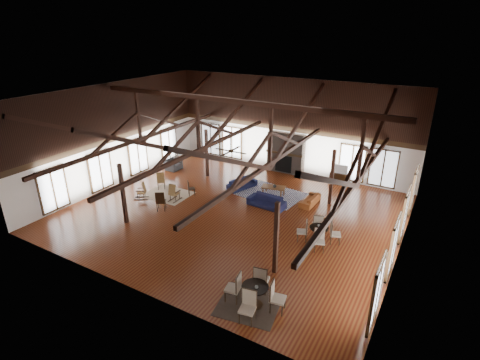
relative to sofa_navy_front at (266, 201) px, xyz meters
The scene contains 31 objects.
floor 1.92m from the sofa_navy_front, 128.92° to the right, with size 16.00×16.00×0.00m, color brown.
ceiling 6.01m from the sofa_navy_front, 128.92° to the right, with size 16.00×14.00×0.02m, color black.
wall_back 6.26m from the sofa_navy_front, 102.17° to the left, with size 16.00×0.02×6.00m, color white.
wall_front 8.98m from the sofa_navy_front, 98.00° to the right, with size 16.00×0.02×6.00m, color white.
wall_left 9.69m from the sofa_navy_front, behind, with size 0.02×14.00×6.00m, color white.
wall_right 7.47m from the sofa_navy_front, 12.23° to the right, with size 0.02×14.00×6.00m, color white.
roof_truss 4.19m from the sofa_navy_front, 128.92° to the right, with size 15.60×14.07×3.14m.
post_grid 2.26m from the sofa_navy_front, 128.92° to the right, with size 8.16×7.16×3.05m.
fireplace 5.42m from the sofa_navy_front, 102.92° to the left, with size 2.50×0.69×2.60m.
ceiling_fan 4.29m from the sofa_navy_front, 105.60° to the right, with size 1.60×1.60×0.75m.
sofa_navy_front is the anchor object (origin of this frame).
sofa_navy_left 2.76m from the sofa_navy_front, 147.90° to the left, with size 0.73×1.86×0.54m, color #151A3C.
sofa_orange 2.38m from the sofa_navy_front, 37.54° to the left, with size 0.65×1.67×0.49m, color brown.
coffee_table 1.55m from the sofa_navy_front, 101.30° to the left, with size 1.44×0.93×0.51m.
vase 1.50m from the sofa_navy_front, 98.33° to the left, with size 0.20×0.20×0.21m, color #B2B2B2.
armchair 8.08m from the sofa_navy_front, 166.61° to the left, with size 0.90×1.03×0.67m, color #2B2B2D.
side_table_lamp 8.69m from the sofa_navy_front, 161.97° to the left, with size 0.43×0.43×1.10m.
rocking_chair_a 6.56m from the sofa_navy_front, behind, with size 0.83×0.85×1.00m.
rocking_chair_b 5.10m from the sofa_navy_front, 157.96° to the right, with size 0.46×0.80×1.02m.
rocking_chair_c 6.88m from the sofa_navy_front, 158.33° to the right, with size 0.87×0.76×0.99m.
side_chair_a 4.47m from the sofa_navy_front, 168.59° to the right, with size 0.53×0.53×0.90m.
side_chair_b 5.54m from the sofa_navy_front, 144.64° to the right, with size 0.64×0.64×1.11m.
cafe_table_near 7.65m from the sofa_navy_front, 66.85° to the right, with size 2.19×2.19×1.12m.
cafe_table_far 4.07m from the sofa_navy_front, 29.37° to the right, with size 1.97×1.97×1.01m.
cup_near 7.76m from the sofa_navy_front, 66.43° to the right, with size 0.12×0.12×0.09m, color #B2B2B2.
cup_far 4.04m from the sofa_navy_front, 28.86° to the right, with size 0.12×0.12×0.10m, color #B2B2B2.
tv_console 5.80m from the sofa_navy_front, 65.36° to the left, with size 1.19×0.45×0.60m, color black.
television 5.81m from the sofa_navy_front, 65.76° to the left, with size 0.97×0.13×0.56m, color #B2B2B2.
rug_tan 5.76m from the sofa_navy_front, 165.66° to the right, with size 2.54×2.00×0.01m, color #CBAC8D.
rug_navy 1.62m from the sofa_navy_front, 106.11° to the left, with size 3.45×2.59×0.01m, color #1C1F4E.
rug_dark 7.66m from the sofa_navy_front, 68.40° to the right, with size 2.07×1.88×0.01m, color black.
Camera 1 is at (8.88, -14.72, 9.01)m, focal length 28.00 mm.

